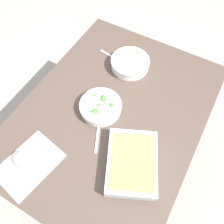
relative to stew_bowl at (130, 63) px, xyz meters
The scene contains 9 objects.
ground_plane 0.84m from the stew_bowl, 10.97° to the left, with size 6.00×6.00×0.00m, color #9E9389.
dining_table 0.35m from the stew_bowl, 10.97° to the left, with size 1.20×0.90×0.74m.
placemat 0.76m from the stew_bowl, ahead, with size 0.28×0.20×0.00m, color silver.
stew_bowl is the anchor object (origin of this frame).
broccoli_bowl 0.34m from the stew_bowl, ahead, with size 0.22×0.22×0.07m.
baking_dish 0.59m from the stew_bowl, 28.08° to the left, with size 0.36×0.33×0.06m.
drink_cup 0.76m from the stew_bowl, ahead, with size 0.07×0.07×0.08m.
spoon_by_stew 0.11m from the stew_bowl, 97.13° to the right, with size 0.04×0.18×0.01m.
spoon_by_broccoli 0.46m from the stew_bowl, ahead, with size 0.17×0.09×0.01m.
Camera 1 is at (0.54, 0.31, 1.79)m, focal length 37.50 mm.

